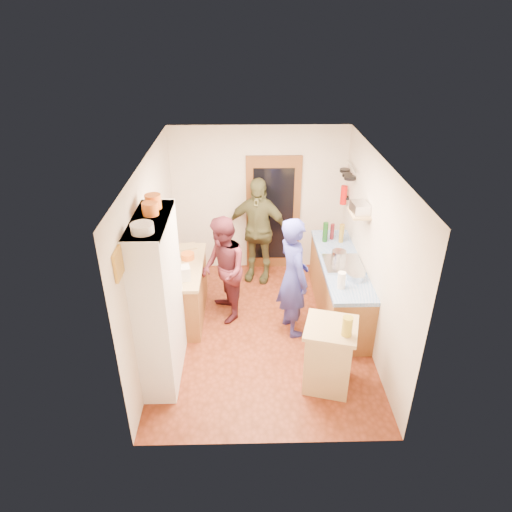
{
  "coord_description": "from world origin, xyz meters",
  "views": [
    {
      "loc": [
        -0.23,
        -5.45,
        4.24
      ],
      "look_at": [
        -0.09,
        0.15,
        1.2
      ],
      "focal_mm": 32.0,
      "sensor_mm": 36.0,
      "label": 1
    }
  ],
  "objects_px": {
    "hutch_body": "(159,301)",
    "person_left": "(224,269)",
    "right_counter_base": "(339,288)",
    "person_back": "(258,231)",
    "person_hob": "(296,278)",
    "island_base": "(329,357)"
  },
  "relations": [
    {
      "from": "person_hob",
      "to": "person_back",
      "type": "bearing_deg",
      "value": 0.02
    },
    {
      "from": "right_counter_base",
      "to": "person_hob",
      "type": "height_order",
      "value": "person_hob"
    },
    {
      "from": "island_base",
      "to": "person_back",
      "type": "distance_m",
      "value": 2.81
    },
    {
      "from": "hutch_body",
      "to": "person_left",
      "type": "distance_m",
      "value": 1.48
    },
    {
      "from": "right_counter_base",
      "to": "person_hob",
      "type": "relative_size",
      "value": 1.21
    },
    {
      "from": "hutch_body",
      "to": "right_counter_base",
      "type": "xyz_separation_m",
      "value": [
        2.5,
        1.3,
        -0.68
      ]
    },
    {
      "from": "hutch_body",
      "to": "right_counter_base",
      "type": "height_order",
      "value": "hutch_body"
    },
    {
      "from": "island_base",
      "to": "person_back",
      "type": "relative_size",
      "value": 0.46
    },
    {
      "from": "hutch_body",
      "to": "person_hob",
      "type": "distance_m",
      "value": 1.97
    },
    {
      "from": "hutch_body",
      "to": "island_base",
      "type": "xyz_separation_m",
      "value": [
        2.08,
        -0.29,
        -0.67
      ]
    },
    {
      "from": "hutch_body",
      "to": "right_counter_base",
      "type": "relative_size",
      "value": 1.0
    },
    {
      "from": "hutch_body",
      "to": "person_left",
      "type": "height_order",
      "value": "hutch_body"
    },
    {
      "from": "person_hob",
      "to": "person_left",
      "type": "distance_m",
      "value": 1.11
    },
    {
      "from": "hutch_body",
      "to": "person_left",
      "type": "xyz_separation_m",
      "value": [
        0.74,
        1.25,
        -0.27
      ]
    },
    {
      "from": "person_left",
      "to": "person_back",
      "type": "bearing_deg",
      "value": 139.07
    },
    {
      "from": "person_hob",
      "to": "person_left",
      "type": "height_order",
      "value": "person_hob"
    },
    {
      "from": "right_counter_base",
      "to": "person_back",
      "type": "xyz_separation_m",
      "value": [
        -1.23,
        1.05,
        0.51
      ]
    },
    {
      "from": "island_base",
      "to": "person_left",
      "type": "relative_size",
      "value": 0.52
    },
    {
      "from": "person_hob",
      "to": "person_back",
      "type": "relative_size",
      "value": 0.97
    },
    {
      "from": "right_counter_base",
      "to": "person_left",
      "type": "height_order",
      "value": "person_left"
    },
    {
      "from": "person_back",
      "to": "right_counter_base",
      "type": "bearing_deg",
      "value": -22.81
    },
    {
      "from": "island_base",
      "to": "person_back",
      "type": "bearing_deg",
      "value": 106.99
    }
  ]
}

